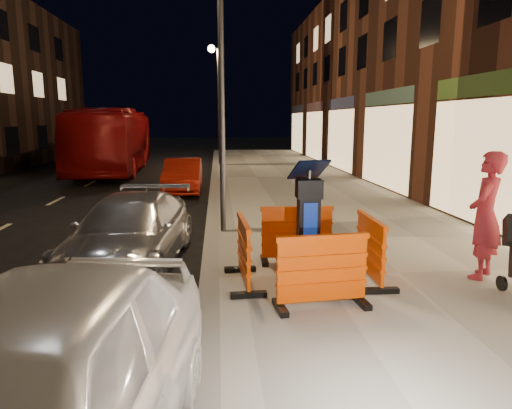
{
  "coord_description": "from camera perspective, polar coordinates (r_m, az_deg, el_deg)",
  "views": [
    {
      "loc": [
        0.16,
        -6.71,
        2.55
      ],
      "look_at": [
        0.8,
        1.0,
        1.1
      ],
      "focal_mm": 32.0,
      "sensor_mm": 36.0,
      "label": 1
    }
  ],
  "objects": [
    {
      "name": "ground_plane",
      "position": [
        7.18,
        -5.8,
        -10.24
      ],
      "size": [
        120.0,
        120.0,
        0.0
      ],
      "primitive_type": "plane",
      "color": "black",
      "rests_on": "ground"
    },
    {
      "name": "man",
      "position": [
        7.69,
        26.75,
        -1.25
      ],
      "size": [
        0.83,
        0.83,
        1.94
      ],
      "primitive_type": "imported",
      "rotation": [
        0.0,
        0.0,
        -2.34
      ],
      "color": "maroon",
      "rests_on": "sidewalk"
    },
    {
      "name": "car_red",
      "position": [
        16.4,
        -9.05,
        1.52
      ],
      "size": [
        1.28,
        3.6,
        1.18
      ],
      "primitive_type": "imported",
      "rotation": [
        0.0,
        0.0,
        0.01
      ],
      "color": "#9B1A0D",
      "rests_on": "ground"
    },
    {
      "name": "barrier_kerbside",
      "position": [
        6.72,
        -1.53,
        -5.96
      ],
      "size": [
        0.58,
        1.27,
        0.97
      ],
      "primitive_type": "cube",
      "rotation": [
        0.0,
        0.0,
        1.63
      ],
      "color": "#E14200",
      "rests_on": "sidewalk"
    },
    {
      "name": "car_silver",
      "position": [
        8.41,
        -15.27,
        -7.42
      ],
      "size": [
        2.13,
        4.36,
        1.22
      ],
      "primitive_type": "imported",
      "rotation": [
        0.0,
        0.0,
        -0.1
      ],
      "color": "silver",
      "rests_on": "ground"
    },
    {
      "name": "barrier_front",
      "position": [
        5.95,
        8.26,
        -8.28
      ],
      "size": [
        1.29,
        0.64,
        0.97
      ],
      "primitive_type": "cube",
      "rotation": [
        0.0,
        0.0,
        0.11
      ],
      "color": "#E14200",
      "rests_on": "sidewalk"
    },
    {
      "name": "kerb",
      "position": [
        7.16,
        -5.81,
        -9.68
      ],
      "size": [
        0.3,
        60.0,
        0.15
      ],
      "primitive_type": "cube",
      "color": "slate",
      "rests_on": "ground"
    },
    {
      "name": "street_lamp_far",
      "position": [
        24.72,
        -4.65,
        11.95
      ],
      "size": [
        0.12,
        0.12,
        6.0
      ],
      "primitive_type": "cylinder",
      "color": "#3F3F44",
      "rests_on": "sidewalk"
    },
    {
      "name": "street_lamp_mid",
      "position": [
        9.73,
        -4.34,
        14.11
      ],
      "size": [
        0.12,
        0.12,
        6.0
      ],
      "primitive_type": "cylinder",
      "color": "#3F3F44",
      "rests_on": "sidewalk"
    },
    {
      "name": "parking_kiosk",
      "position": [
        6.74,
        6.55,
        -2.61
      ],
      "size": [
        0.56,
        0.56,
        1.73
      ],
      "primitive_type": "cube",
      "rotation": [
        0.0,
        0.0,
        0.02
      ],
      "color": "black",
      "rests_on": "sidewalk"
    },
    {
      "name": "sidewalk",
      "position": [
        7.7,
        17.4,
        -8.65
      ],
      "size": [
        6.0,
        60.0,
        0.15
      ],
      "primitive_type": "cube",
      "color": "gray",
      "rests_on": "ground"
    },
    {
      "name": "bus_doubledecker",
      "position": [
        23.64,
        -17.17,
        3.93
      ],
      "size": [
        3.23,
        11.07,
        3.04
      ],
      "primitive_type": "imported",
      "rotation": [
        0.0,
        0.0,
        0.06
      ],
      "color": "maroon",
      "rests_on": "ground"
    },
    {
      "name": "barrier_bldgside",
      "position": [
        7.08,
        14.07,
        -5.42
      ],
      "size": [
        0.53,
        1.24,
        0.97
      ],
      "primitive_type": "cube",
      "rotation": [
        0.0,
        0.0,
        1.56
      ],
      "color": "#E14200",
      "rests_on": "sidewalk"
    },
    {
      "name": "barrier_back",
      "position": [
        7.74,
        5.12,
        -3.77
      ],
      "size": [
        1.25,
        0.55,
        0.97
      ],
      "primitive_type": "cube",
      "rotation": [
        0.0,
        0.0,
        -0.03
      ],
      "color": "#E14200",
      "rests_on": "sidewalk"
    }
  ]
}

